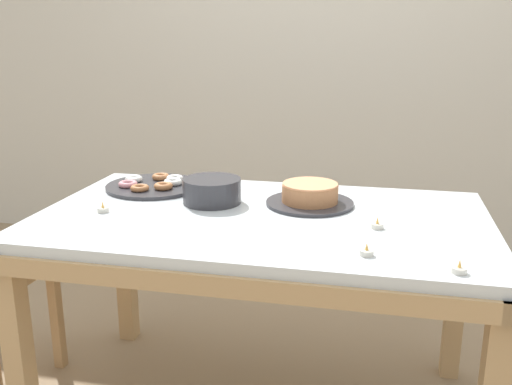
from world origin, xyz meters
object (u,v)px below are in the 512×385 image
cake_chocolate_round (310,196)px  plate_stack (212,191)px  pastry_platter (154,185)px  tealight_centre (459,269)px  tealight_left_edge (103,209)px  tealight_right_edge (377,225)px  tealight_near_cakes (366,252)px

cake_chocolate_round → plate_stack: bearing=-171.8°
pastry_platter → tealight_centre: size_ratio=9.39×
pastry_platter → tealight_centre: bearing=-29.7°
pastry_platter → cake_chocolate_round: bearing=-8.7°
tealight_left_edge → tealight_right_edge: bearing=1.8°
cake_chocolate_round → tealight_left_edge: size_ratio=7.83×
cake_chocolate_round → tealight_left_edge: (-0.68, -0.24, -0.02)m
tealight_right_edge → tealight_left_edge: size_ratio=1.00×
pastry_platter → tealight_left_edge: 0.34m
tealight_right_edge → tealight_near_cakes: bearing=-96.1°
cake_chocolate_round → pastry_platter: (-0.63, 0.10, -0.02)m
cake_chocolate_round → tealight_right_edge: size_ratio=7.83×
pastry_platter → plate_stack: bearing=-27.3°
tealight_left_edge → tealight_centre: same height
cake_chocolate_round → tealight_near_cakes: size_ratio=7.83×
tealight_near_cakes → tealight_left_edge: same height
tealight_right_edge → tealight_centre: same height
tealight_near_cakes → tealight_centre: bearing=-17.1°
plate_stack → tealight_near_cakes: 0.69m
tealight_right_edge → tealight_left_edge: (-0.92, -0.03, 0.00)m
pastry_platter → plate_stack: 0.32m
cake_chocolate_round → tealight_centre: (0.45, -0.52, -0.02)m
cake_chocolate_round → tealight_centre: size_ratio=7.83×
pastry_platter → tealight_left_edge: size_ratio=9.39×
plate_stack → tealight_right_edge: plate_stack is taller
tealight_near_cakes → tealight_centre: (0.24, -0.07, 0.00)m
tealight_centre → pastry_platter: bearing=150.3°
cake_chocolate_round → plate_stack: (-0.35, -0.05, 0.01)m
plate_stack → tealight_left_edge: plate_stack is taller
plate_stack → tealight_near_cakes: size_ratio=5.25×
tealight_left_edge → tealight_centre: 1.17m
tealight_right_edge → tealight_left_edge: same height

